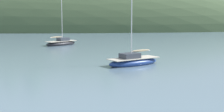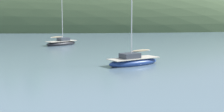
% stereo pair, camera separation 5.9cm
% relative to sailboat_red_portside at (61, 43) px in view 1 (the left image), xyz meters
% --- Properties ---
extents(far_shoreline_hill, '(150.00, 36.00, 33.60)m').
position_rel_sailboat_red_portside_xyz_m(far_shoreline_hill, '(-17.29, 47.60, -0.30)').
color(far_shoreline_hill, '#425638').
rests_on(far_shoreline_hill, ground).
extents(sailboat_red_portside, '(5.14, 5.26, 7.64)m').
position_rel_sailboat_red_portside_xyz_m(sailboat_red_portside, '(0.00, 0.00, 0.00)').
color(sailboat_red_portside, '#232328').
rests_on(sailboat_red_portside, ground).
extents(sailboat_navy_dinghy, '(5.73, 4.72, 8.34)m').
position_rel_sailboat_red_portside_xyz_m(sailboat_navy_dinghy, '(9.79, -19.39, 0.01)').
color(sailboat_navy_dinghy, navy).
rests_on(sailboat_navy_dinghy, ground).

